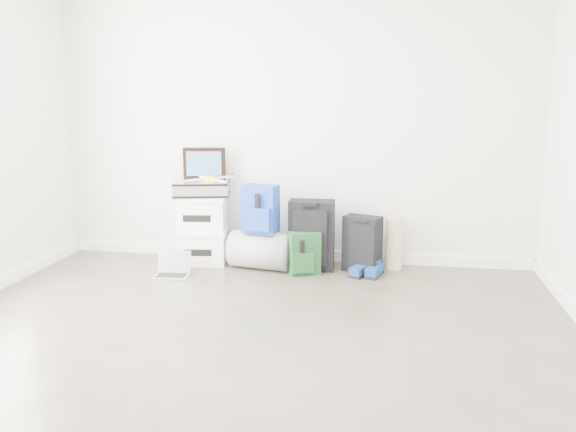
% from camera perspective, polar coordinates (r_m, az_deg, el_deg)
% --- Properties ---
extents(ground, '(5.00, 5.00, 0.00)m').
position_cam_1_polar(ground, '(3.66, -5.90, -14.38)').
color(ground, '#3C342C').
rests_on(ground, ground).
extents(room_envelope, '(4.52, 5.02, 2.71)m').
position_cam_1_polar(room_envelope, '(3.31, -6.44, 13.67)').
color(room_envelope, silver).
rests_on(room_envelope, ground).
extents(boxes_stack, '(0.50, 0.42, 0.65)m').
position_cam_1_polar(boxes_stack, '(5.82, -7.97, -1.23)').
color(boxes_stack, white).
rests_on(boxes_stack, ground).
extents(briefcase, '(0.56, 0.46, 0.14)m').
position_cam_1_polar(briefcase, '(5.74, -8.07, 2.59)').
color(briefcase, '#B2B2B7').
rests_on(briefcase, boxes_stack).
extents(painting, '(0.40, 0.09, 0.30)m').
position_cam_1_polar(painting, '(5.81, -7.84, 4.89)').
color(painting, black).
rests_on(painting, briefcase).
extents(drone, '(0.41, 0.41, 0.05)m').
position_cam_1_polar(drone, '(5.69, -7.39, 3.49)').
color(drone, yellow).
rests_on(drone, briefcase).
extents(duffel_bag, '(0.61, 0.45, 0.34)m').
position_cam_1_polar(duffel_bag, '(5.60, -2.52, -3.22)').
color(duffel_bag, '#9C9EA5').
rests_on(duffel_bag, ground).
extents(blue_backpack, '(0.34, 0.27, 0.43)m').
position_cam_1_polar(blue_backpack, '(5.49, -2.63, 0.56)').
color(blue_backpack, '#172395').
rests_on(blue_backpack, duffel_bag).
extents(large_suitcase, '(0.42, 0.29, 0.64)m').
position_cam_1_polar(large_suitcase, '(5.56, 2.21, -1.80)').
color(large_suitcase, black).
rests_on(large_suitcase, ground).
extents(green_backpack, '(0.31, 0.28, 0.38)m').
position_cam_1_polar(green_backpack, '(5.44, 1.50, -3.57)').
color(green_backpack, '#14371B').
rests_on(green_backpack, ground).
extents(carry_on, '(0.37, 0.31, 0.51)m').
position_cam_1_polar(carry_on, '(5.53, 6.96, -2.61)').
color(carry_on, black).
rests_on(carry_on, ground).
extents(shoes, '(0.31, 0.29, 0.09)m').
position_cam_1_polar(shoes, '(5.46, 7.45, -5.10)').
color(shoes, black).
rests_on(shoes, ground).
extents(rolled_rug, '(0.16, 0.16, 0.49)m').
position_cam_1_polar(rolled_rug, '(5.66, 9.89, -2.49)').
color(rolled_rug, tan).
rests_on(rolled_rug, ground).
extents(laptop, '(0.31, 0.24, 0.21)m').
position_cam_1_polar(laptop, '(5.51, -10.72, -4.98)').
color(laptop, silver).
rests_on(laptop, ground).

